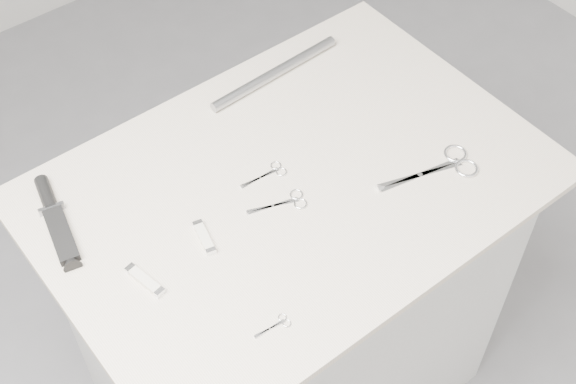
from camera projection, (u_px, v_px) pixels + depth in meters
plinth at (291, 306)px, 1.96m from camera, size 0.90×0.60×0.90m
display_board at (292, 185)px, 1.61m from camera, size 1.00×0.70×0.02m
large_shears at (446, 166)px, 1.62m from camera, size 0.21×0.11×0.01m
embroidery_scissors_a at (287, 202)px, 1.56m from camera, size 0.12×0.07×0.00m
embroidery_scissors_b at (270, 173)px, 1.61m from camera, size 0.10×0.04×0.00m
tiny_scissors at (276, 325)px, 1.39m from camera, size 0.07×0.03×0.00m
sheathed_knife at (54, 216)px, 1.53m from camera, size 0.08×0.22×0.03m
pocket_knife_a at (204, 238)px, 1.50m from camera, size 0.03×0.08×0.01m
pocket_knife_b at (145, 280)px, 1.44m from camera, size 0.04×0.09×0.01m
metal_rail at (275, 73)px, 1.79m from camera, size 0.34×0.04×0.02m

